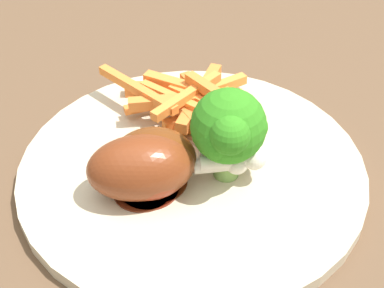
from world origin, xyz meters
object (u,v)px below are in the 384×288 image
at_px(dining_table, 265,267).
at_px(chicken_drumstick_near, 154,169).
at_px(chicken_drumstick_extra, 147,167).
at_px(carrot_fries_pile, 190,100).
at_px(broccoli_floret_front, 228,130).
at_px(chicken_drumstick_far, 159,160).
at_px(dinner_plate, 192,168).

distance_m(dining_table, chicken_drumstick_near, 0.18).
distance_m(chicken_drumstick_near, chicken_drumstick_extra, 0.01).
distance_m(dining_table, carrot_fries_pile, 0.18).
relative_size(dining_table, broccoli_floret_front, 12.10).
distance_m(dining_table, chicken_drumstick_extra, 0.19).
bearing_deg(chicken_drumstick_extra, chicken_drumstick_far, 47.93).
bearing_deg(dining_table, dinner_plate, 167.47).
height_order(dinner_plate, chicken_drumstick_near, chicken_drumstick_near).
distance_m(dinner_plate, chicken_drumstick_extra, 0.06).
distance_m(broccoli_floret_front, chicken_drumstick_near, 0.06).
relative_size(dinner_plate, chicken_drumstick_far, 2.35).
distance_m(dining_table, dinner_plate, 0.14).
bearing_deg(broccoli_floret_front, dinner_plate, 142.04).
bearing_deg(broccoli_floret_front, chicken_drumstick_extra, -169.84).
bearing_deg(chicken_drumstick_far, broccoli_floret_front, 0.89).
bearing_deg(broccoli_floret_front, chicken_drumstick_near, -170.84).
xyz_separation_m(dinner_plate, carrot_fries_pile, (0.00, 0.07, 0.02)).
relative_size(broccoli_floret_front, carrot_fries_pile, 0.53).
bearing_deg(chicken_drumstick_extra, broccoli_floret_front, 10.16).
height_order(chicken_drumstick_far, chicken_drumstick_extra, chicken_drumstick_extra).
bearing_deg(dining_table, chicken_drumstick_extra, -171.75).
height_order(dining_table, dinner_plate, dinner_plate).
distance_m(dining_table, broccoli_floret_front, 0.18).
bearing_deg(chicken_drumstick_extra, dining_table, 8.25).
relative_size(dinner_plate, carrot_fries_pile, 1.94).
bearing_deg(broccoli_floret_front, dining_table, 5.57).
height_order(broccoli_floret_front, carrot_fries_pile, broccoli_floret_front).
distance_m(carrot_fries_pile, chicken_drumstick_far, 0.09).
relative_size(chicken_drumstick_far, chicken_drumstick_extra, 0.87).
bearing_deg(chicken_drumstick_near, chicken_drumstick_extra, -159.24).
height_order(carrot_fries_pile, chicken_drumstick_extra, chicken_drumstick_extra).
xyz_separation_m(dining_table, broccoli_floret_front, (-0.05, -0.00, 0.18)).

